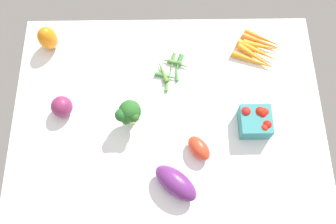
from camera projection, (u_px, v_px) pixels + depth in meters
tablecloth at (168, 115)px, 125.18cm from camera, size 104.00×76.00×2.00cm
roma_tomato at (199, 148)px, 117.06cm from camera, size 9.59×10.46×5.38cm
broccoli_head at (128, 113)px, 116.17cm from camera, size 8.17×7.70×11.71cm
red_onion_center at (62, 107)px, 121.45cm from camera, size 7.08×7.08×7.08cm
bell_pepper_orange at (48, 38)px, 129.46cm from camera, size 9.40×9.40×10.06cm
carrot_bunch at (259, 50)px, 132.06cm from camera, size 20.00×17.81×2.67cm
berry_basket at (256, 121)px, 119.39cm from camera, size 9.98×9.98×7.64cm
okra_pile at (171, 69)px, 129.73cm from camera, size 13.49×14.89×1.98cm
eggplant at (176, 183)px, 112.03cm from camera, size 16.11×15.14×7.24cm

